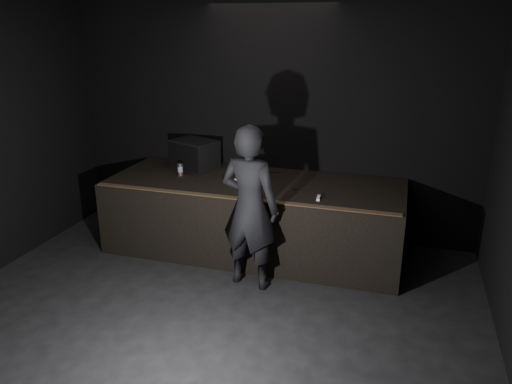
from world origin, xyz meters
The scene contains 11 objects.
ground centered at (0.00, 0.00, 0.00)m, with size 7.00×7.00×0.00m, color black.
room_walls centered at (0.00, 0.00, 2.02)m, with size 6.10×7.10×3.52m.
stage_riser centered at (0.00, 2.73, 0.50)m, with size 4.00×1.50×1.00m, color black.
riser_lip centered at (0.00, 2.02, 1.01)m, with size 3.92×0.10×0.01m, color brown.
stage_monitor centered at (-1.04, 3.10, 1.21)m, with size 0.76×0.66×0.42m.
cable centered at (-0.16, 3.13, 1.01)m, with size 0.02×0.02×0.81m, color black.
laptop centered at (-0.09, 2.75, 1.07)m, with size 0.42×0.39×0.25m.
beer_can centered at (-1.09, 2.71, 1.09)m, with size 0.07×0.07×0.18m.
plastic_cup centered at (0.60, 2.57, 1.05)m, with size 0.07×0.07×0.09m, color white.
wii_remote centered at (0.96, 2.29, 1.01)m, with size 0.04×0.16×0.03m, color silver.
person centered at (0.23, 1.78, 0.99)m, with size 0.72×0.47×1.98m, color black.
Camera 1 is at (1.90, -3.43, 3.06)m, focal length 35.00 mm.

